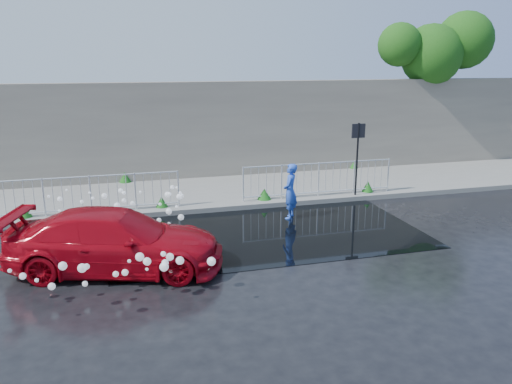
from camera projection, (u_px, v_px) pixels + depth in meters
ground at (256, 244)px, 12.33m from camera, size 90.00×90.00×0.00m
pavement at (217, 192)px, 16.97m from camera, size 30.00×4.00×0.15m
curb at (230, 208)px, 15.11m from camera, size 30.00×0.25×0.16m
retaining_wall at (205, 130)px, 18.55m from camera, size 30.00×0.60×3.50m
puddle at (264, 230)px, 13.39m from camera, size 8.00×5.00×0.01m
sign_post at (358, 147)px, 15.85m from camera, size 0.45×0.06×2.50m
tree at (439, 49)px, 20.50m from camera, size 5.05×2.51×6.38m
railing_left at (90, 193)px, 14.25m from camera, size 5.05×0.05×1.10m
railing_right at (318, 178)px, 16.03m from camera, size 5.05×0.05×1.10m
weeds at (208, 189)px, 16.29m from camera, size 12.17×3.93×0.40m
water_spray at (129, 230)px, 11.29m from camera, size 3.64×5.47×0.91m
red_car at (116, 241)px, 10.69m from camera, size 4.89×2.97×1.33m
person at (290, 191)px, 14.19m from camera, size 0.62×0.69×1.59m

